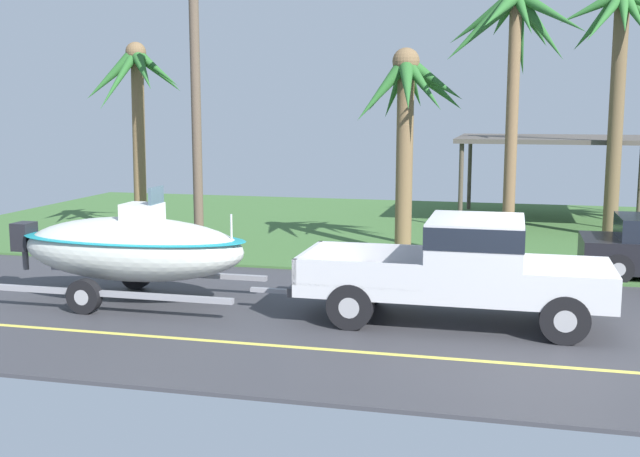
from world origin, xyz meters
name	(u,v)px	position (x,y,z in m)	size (l,w,h in m)	color
ground	(534,248)	(0.00, 8.38, -0.01)	(36.00, 22.00, 0.11)	#38383D
pickup_truck_towing	(473,266)	(-1.25, 0.30, 1.04)	(5.58, 2.01, 1.87)	silver
boat_on_trailer	(132,248)	(-7.77, 0.30, 1.06)	(5.87, 2.28, 2.28)	gray
carport_awning	(558,141)	(0.74, 13.40, 2.69)	(6.36, 5.27, 2.82)	#4C4238
palm_tree_near_left	(135,92)	(-11.13, 7.27, 4.20)	(3.02, 3.18, 5.60)	brown
palm_tree_mid	(512,43)	(-0.77, 5.55, 5.24)	(3.34, 3.10, 6.53)	brown
palm_tree_far_left	(409,104)	(-3.23, 6.54, 3.86)	(2.87, 3.63, 5.25)	brown
palm_tree_far_right	(618,49)	(2.09, 10.50, 5.40)	(3.72, 2.79, 7.25)	brown
utility_pole	(196,95)	(-8.27, 4.83, 4.08)	(0.24, 1.80, 7.86)	brown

